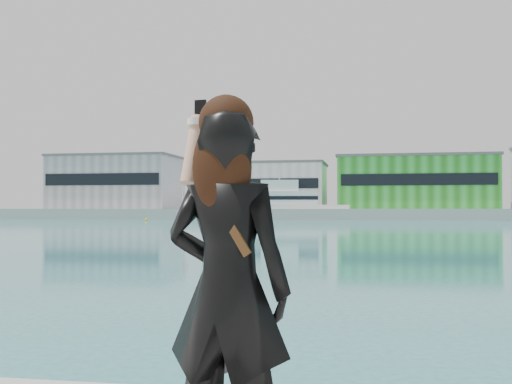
% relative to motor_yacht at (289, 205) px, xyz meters
% --- Properties ---
extents(far_quay, '(320.00, 40.00, 2.00)m').
position_rel_motor_yacht_xyz_m(far_quay, '(15.50, 16.29, -1.68)').
color(far_quay, '#9E9E99').
rests_on(far_quay, ground).
extents(warehouse_grey_left, '(26.52, 16.36, 11.50)m').
position_rel_motor_yacht_xyz_m(warehouse_grey_left, '(-39.50, 14.27, 5.08)').
color(warehouse_grey_left, gray).
rests_on(warehouse_grey_left, far_quay).
extents(warehouse_white, '(24.48, 15.35, 9.50)m').
position_rel_motor_yacht_xyz_m(warehouse_white, '(-6.50, 14.27, 4.08)').
color(warehouse_white, silver).
rests_on(warehouse_white, far_quay).
extents(warehouse_green, '(30.60, 16.36, 10.50)m').
position_rel_motor_yacht_xyz_m(warehouse_green, '(23.50, 14.27, 4.58)').
color(warehouse_green, '#278721').
rests_on(warehouse_green, far_quay).
extents(flagpole_left, '(1.28, 0.16, 8.00)m').
position_rel_motor_yacht_xyz_m(flagpole_left, '(-22.40, 7.29, 3.86)').
color(flagpole_left, silver).
rests_on(flagpole_left, far_quay).
extents(flagpole_right, '(1.28, 0.16, 8.00)m').
position_rel_motor_yacht_xyz_m(flagpole_right, '(37.60, 7.29, 3.86)').
color(flagpole_right, silver).
rests_on(flagpole_right, far_quay).
extents(motor_yacht, '(21.07, 8.75, 9.54)m').
position_rel_motor_yacht_xyz_m(motor_yacht, '(0.00, 0.00, 0.00)').
color(motor_yacht, white).
rests_on(motor_yacht, ground).
extents(buoy_far, '(0.50, 0.50, 0.50)m').
position_rel_motor_yacht_xyz_m(buoy_far, '(-22.42, -13.76, -2.68)').
color(buoy_far, yellow).
rests_on(buoy_far, ground).
extents(woman, '(0.65, 0.48, 1.72)m').
position_rel_motor_yacht_xyz_m(woman, '(14.87, -114.00, -1.01)').
color(woman, black).
rests_on(woman, near_quay).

